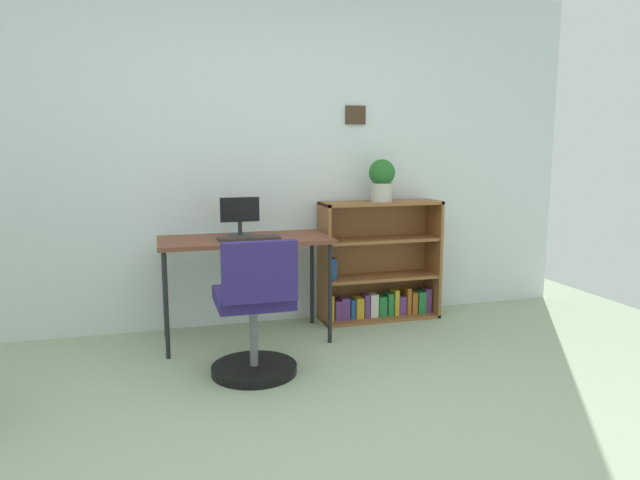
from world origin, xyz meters
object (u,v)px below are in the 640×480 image
Objects in this scene: office_chair at (255,317)px; bookshelf_low at (377,268)px; monitor at (240,216)px; potted_plant_on_shelf at (382,179)px; desk at (245,246)px; keyboard at (249,238)px.

office_chair is 1.50m from bookshelf_low.
monitor is at bearing -171.71° from bookshelf_low.
bookshelf_low is 0.72m from potted_plant_on_shelf.
bookshelf_low is (1.16, 0.95, 0.04)m from office_chair.
desk is 0.22m from monitor.
desk is 2.80× the size of keyboard.
desk is 0.77m from office_chair.
office_chair is at bearing -92.73° from monitor.
monitor is 1.15m from potted_plant_on_shelf.
office_chair reaches higher than keyboard.
bookshelf_low is (1.10, 0.25, -0.27)m from desk.
office_chair is 0.90× the size of bookshelf_low.
keyboard is 0.73m from office_chair.
bookshelf_low reaches higher than desk.
monitor reaches higher than desk.
bookshelf_low is at bearing 91.93° from potted_plant_on_shelf.
keyboard is 0.50× the size of office_chair.
potted_plant_on_shelf is at bearing 5.42° from monitor.
keyboard is at bearing -77.86° from desk.
bookshelf_low is at bearing 16.77° from keyboard.
keyboard is 1.18m from potted_plant_on_shelf.
potted_plant_on_shelf reaches higher than office_chair.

